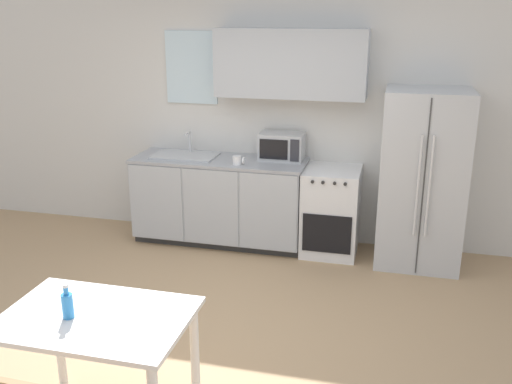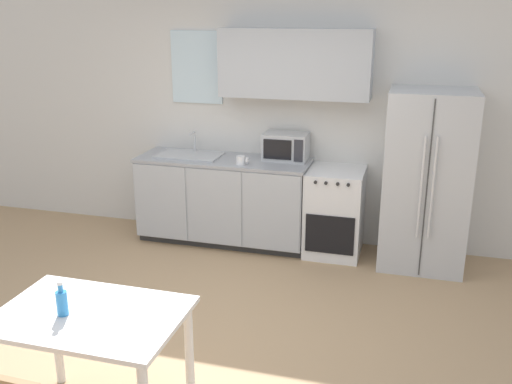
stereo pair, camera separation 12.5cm
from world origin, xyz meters
name	(u,v)px [view 2 (the right image)]	position (x,y,z in m)	size (l,w,h in m)	color
ground_plane	(200,339)	(0.00, 0.00, 0.00)	(12.00, 12.00, 0.00)	tan
wall_back	(275,108)	(0.03, 2.24, 1.44)	(12.00, 0.38, 2.70)	silver
kitchen_counter	(224,200)	(-0.45, 1.93, 0.47)	(1.84, 0.64, 0.93)	#333333
oven_range	(335,212)	(0.75, 1.94, 0.45)	(0.56, 0.62, 0.89)	white
refrigerator	(426,181)	(1.62, 1.90, 0.87)	(0.80, 0.72, 1.73)	silver
kitchen_sink	(190,155)	(-0.84, 1.94, 0.95)	(0.68, 0.41, 0.24)	#B7BABC
microwave	(286,147)	(0.19, 2.06, 1.07)	(0.45, 0.31, 0.28)	#B7BABC
coffee_mug	(241,160)	(-0.20, 1.74, 0.98)	(0.12, 0.09, 0.09)	white
dining_table	(91,332)	(-0.25, -1.05, 0.65)	(1.08, 0.73, 0.77)	white
drink_bottle	(62,302)	(-0.39, -1.11, 0.85)	(0.06, 0.06, 0.21)	#338CD8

